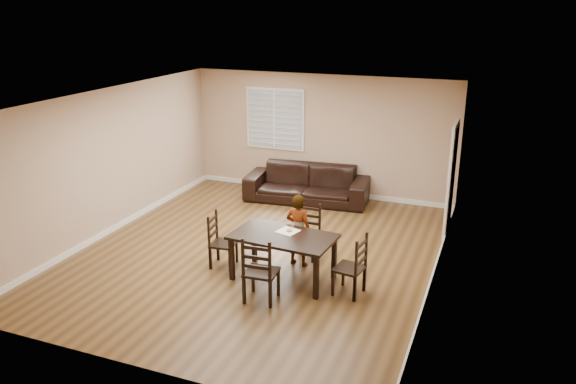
% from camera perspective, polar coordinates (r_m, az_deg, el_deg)
% --- Properties ---
extents(ground, '(7.00, 7.00, 0.00)m').
position_cam_1_polar(ground, '(9.90, -3.06, -6.15)').
color(ground, brown).
rests_on(ground, ground).
extents(room, '(6.04, 7.04, 2.72)m').
position_cam_1_polar(room, '(9.43, -2.61, 4.25)').
color(room, tan).
rests_on(room, ground).
extents(dining_table, '(1.65, 1.01, 0.75)m').
position_cam_1_polar(dining_table, '(8.72, -0.51, -4.95)').
color(dining_table, black).
rests_on(dining_table, ground).
extents(chair_near, '(0.42, 0.39, 0.93)m').
position_cam_1_polar(chair_near, '(9.66, 2.08, -4.05)').
color(chair_near, black).
rests_on(chair_near, ground).
extents(chair_far, '(0.49, 0.46, 1.03)m').
position_cam_1_polar(chair_far, '(8.12, -3.04, -8.36)').
color(chair_far, black).
rests_on(chair_far, ground).
extents(chair_left, '(0.44, 0.46, 0.92)m').
position_cam_1_polar(chair_left, '(9.35, -7.23, -5.04)').
color(chair_left, black).
rests_on(chair_left, ground).
extents(chair_right, '(0.46, 0.48, 0.96)m').
position_cam_1_polar(chair_right, '(8.40, 6.98, -7.74)').
color(chair_right, black).
rests_on(chair_right, ground).
extents(child, '(0.49, 0.35, 1.23)m').
position_cam_1_polar(child, '(9.22, 1.06, -3.88)').
color(child, gray).
rests_on(child, ground).
extents(napkin, '(0.37, 0.37, 0.00)m').
position_cam_1_polar(napkin, '(8.84, 0.00, -3.99)').
color(napkin, silver).
rests_on(napkin, dining_table).
extents(donut, '(0.10, 0.10, 0.04)m').
position_cam_1_polar(donut, '(8.82, 0.12, -3.88)').
color(donut, '#B97A42').
rests_on(donut, napkin).
extents(sofa, '(2.75, 1.30, 0.78)m').
position_cam_1_polar(sofa, '(12.30, 1.93, 0.85)').
color(sofa, black).
rests_on(sofa, ground).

